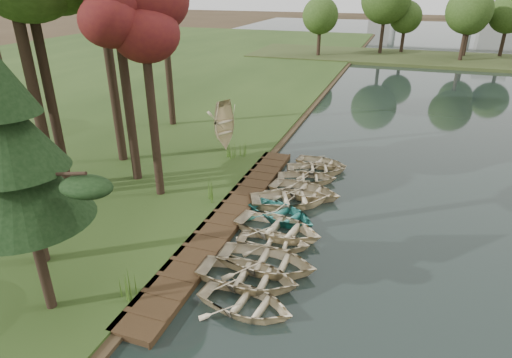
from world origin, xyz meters
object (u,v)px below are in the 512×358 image
(boardwalk, at_px, (229,216))
(rowboat_0, at_px, (246,301))
(rowboat_2, at_px, (267,259))
(pine_tree, at_px, (14,155))
(rowboat_1, at_px, (248,274))
(stored_rowboat, at_px, (225,145))

(boardwalk, height_order, rowboat_0, rowboat_0)
(rowboat_2, bearing_deg, boardwalk, 43.05)
(rowboat_0, relative_size, rowboat_2, 0.87)
(pine_tree, bearing_deg, rowboat_0, 20.32)
(boardwalk, distance_m, pine_tree, 9.92)
(boardwalk, height_order, rowboat_1, rowboat_1)
(rowboat_1, bearing_deg, rowboat_0, -162.15)
(boardwalk, distance_m, rowboat_2, 4.21)
(stored_rowboat, relative_size, pine_tree, 0.38)
(pine_tree, bearing_deg, stored_rowboat, 90.94)
(rowboat_0, height_order, pine_tree, pine_tree)
(boardwalk, distance_m, rowboat_0, 6.17)
(rowboat_0, distance_m, rowboat_2, 2.37)
(boardwalk, distance_m, rowboat_1, 4.86)
(boardwalk, xyz_separation_m, rowboat_1, (2.46, -4.18, 0.29))
(stored_rowboat, bearing_deg, rowboat_1, -127.84)
(boardwalk, bearing_deg, rowboat_2, -47.54)
(rowboat_1, relative_size, rowboat_2, 0.98)
(stored_rowboat, bearing_deg, pine_tree, -153.36)
(stored_rowboat, bearing_deg, rowboat_2, -124.01)
(rowboat_0, xyz_separation_m, rowboat_2, (-0.03, 2.37, 0.05))
(rowboat_0, bearing_deg, boardwalk, 34.89)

